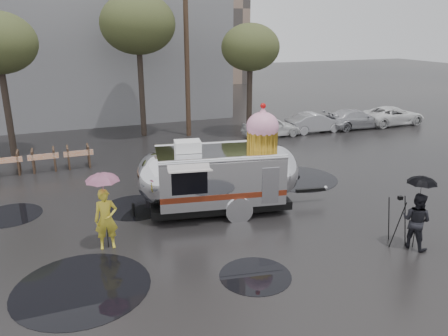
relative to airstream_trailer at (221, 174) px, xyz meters
name	(u,v)px	position (x,y,z in m)	size (l,w,h in m)	color
ground	(245,248)	(-0.36, -2.93, -1.36)	(120.00, 120.00, 0.00)	black
puddles	(191,216)	(-1.21, -0.19, -1.35)	(14.07, 8.96, 0.01)	black
grey_building	(57,22)	(-4.36, 21.07, 5.14)	(22.00, 12.00, 13.00)	slate
utility_pole	(187,56)	(2.14, 11.07, 3.26)	(1.60, 0.28, 9.00)	#473323
tree_mid	(138,24)	(-0.36, 12.07, 4.98)	(4.20, 4.20, 8.03)	#382D26
tree_right	(250,48)	(5.64, 10.07, 3.70)	(3.36, 3.36, 6.42)	#382D26
barricade_row	(44,159)	(-5.91, 7.04, -0.83)	(4.30, 0.80, 1.00)	#473323
parked_cars	(339,118)	(11.42, 9.07, -0.64)	(13.20, 1.90, 1.50)	silver
airstream_trailer	(221,174)	(0.00, 0.00, 0.00)	(7.10, 3.16, 3.87)	silver
person_left	(106,219)	(-4.14, -1.40, -0.44)	(0.66, 0.44, 1.83)	gold
umbrella_pink	(103,186)	(-4.14, -1.40, 0.60)	(1.21, 1.21, 2.37)	pink
person_right	(416,221)	(4.33, -4.68, -0.50)	(0.82, 0.46, 1.72)	black
umbrella_black	(421,187)	(4.33, -4.68, 0.55)	(1.04, 1.04, 2.26)	black
tripod	(398,216)	(3.96, -4.33, -0.42)	(0.60, 0.64, 1.56)	black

